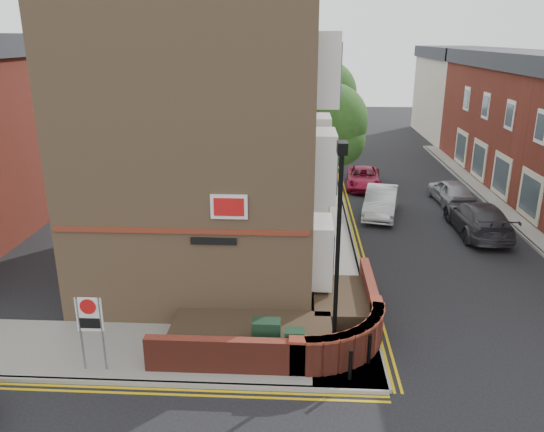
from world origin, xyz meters
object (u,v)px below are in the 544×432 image
Objects in this scene: lamppost at (337,257)px; zone_sign at (90,320)px; utility_cabinet_large at (266,339)px; silver_car_near at (381,202)px.

zone_sign is (-6.60, -0.70, -1.70)m from lamppost.
zone_sign reaches higher than utility_cabinet_large.
lamppost is at bearing -3.01° from utility_cabinet_large.
zone_sign is at bearing -112.49° from silver_car_near.
lamppost is 3.24m from utility_cabinet_large.
zone_sign is at bearing -173.93° from lamppost.
lamppost is at bearing 6.07° from zone_sign.
zone_sign is (-4.70, -0.80, 0.92)m from utility_cabinet_large.
lamppost is 1.41× the size of silver_car_near.
silver_car_near is at bearing 55.48° from zone_sign.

